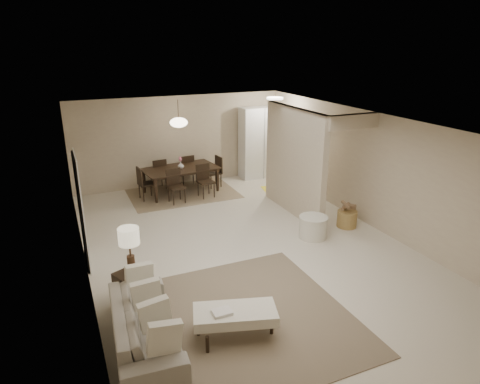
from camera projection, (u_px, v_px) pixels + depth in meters
name	position (u px, v px, depth m)	size (l,w,h in m)	color
floor	(245.00, 247.00, 8.59)	(9.00, 9.00, 0.00)	beige
ceiling	(246.00, 123.00, 7.75)	(9.00, 9.00, 0.00)	white
back_wall	(180.00, 141.00, 12.06)	(6.00, 6.00, 0.00)	#BAA68D
left_wall	(80.00, 211.00, 7.04)	(9.00, 9.00, 0.00)	#BAA68D
right_wall	(371.00, 170.00, 9.31)	(9.00, 9.00, 0.00)	#BAA68D
partition	(294.00, 162.00, 9.93)	(0.15, 2.50, 2.50)	#BAA68D
doorway	(81.00, 212.00, 7.64)	(0.04, 0.90, 2.04)	black
pantry_cabinet	(260.00, 143.00, 12.71)	(1.20, 0.55, 2.10)	white
flush_light	(275.00, 98.00, 11.40)	(0.44, 0.44, 0.05)	white
living_rug	(240.00, 319.00, 6.34)	(3.20, 3.20, 0.01)	brown
sofa	(145.00, 326.00, 5.72)	(0.80, 2.05, 0.60)	gray
ottoman_bench	(235.00, 315.00, 5.90)	(1.25, 0.83, 0.41)	beige
side_table	(134.00, 287.00, 6.69)	(0.46, 0.46, 0.51)	black
table_lamp	(129.00, 240.00, 6.42)	(0.32, 0.32, 0.76)	#4B3220
round_pouf	(313.00, 227.00, 8.92)	(0.59, 0.59, 0.46)	beige
wicker_basket	(347.00, 219.00, 9.46)	(0.43, 0.43, 0.37)	olive
dining_rug	(182.00, 192.00, 11.65)	(2.80, 2.10, 0.01)	#7F6A4F
dining_table	(182.00, 181.00, 11.53)	(1.96, 1.09, 0.69)	black
dining_chairs	(181.00, 177.00, 11.50)	(2.36, 1.82, 0.87)	black
vase	(181.00, 165.00, 11.39)	(0.16, 0.16, 0.17)	white
yellow_mat	(279.00, 189.00, 11.95)	(0.93, 0.57, 0.01)	yellow
pendant_light	(179.00, 122.00, 11.01)	(0.46, 0.46, 0.71)	#4B3220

